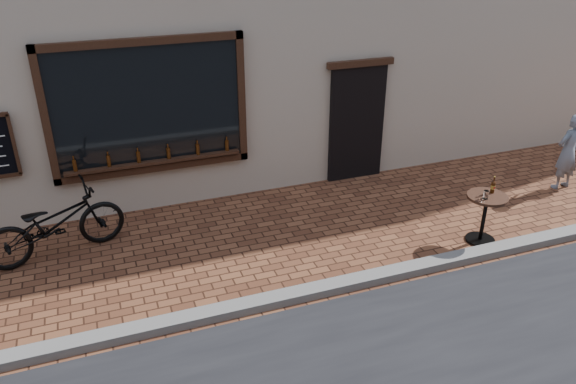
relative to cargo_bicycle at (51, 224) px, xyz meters
name	(u,v)px	position (x,y,z in m)	size (l,w,h in m)	color
ground	(340,298)	(3.59, -2.45, -0.55)	(90.00, 90.00, 0.00)	#542C1B
kerb	(334,286)	(3.59, -2.25, -0.49)	(90.00, 0.25, 0.12)	slate
cargo_bicycle	(51,224)	(0.00, 0.00, 0.00)	(2.48, 1.23, 1.16)	black
bistro_table	(486,209)	(6.33, -1.86, 0.02)	(0.62, 0.62, 1.07)	black
pedestrian	(568,152)	(8.97, -0.77, 0.17)	(0.53, 0.35, 1.45)	gray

